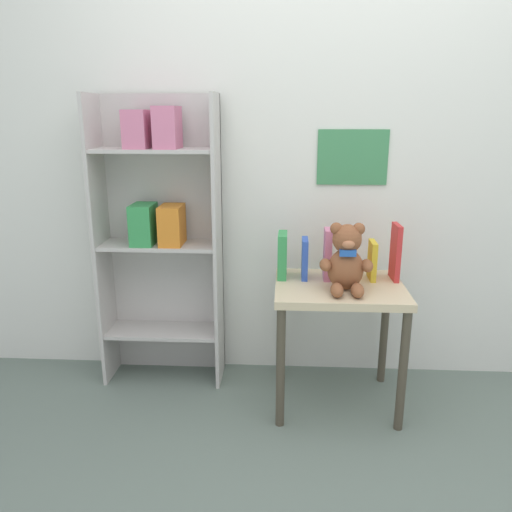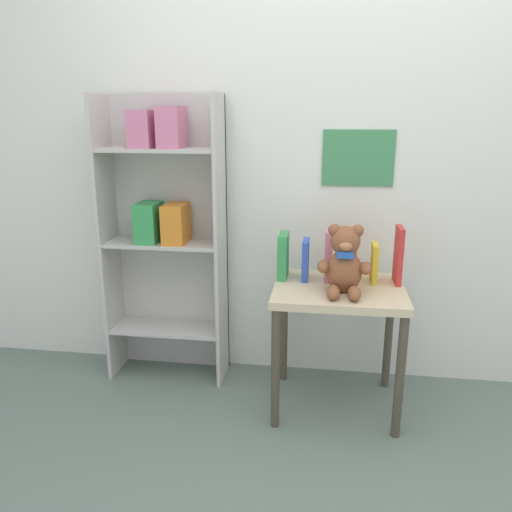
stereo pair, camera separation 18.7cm
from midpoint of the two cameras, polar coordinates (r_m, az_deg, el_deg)
wall_back at (r=2.58m, az=5.84°, el=13.15°), size 4.80×0.07×2.50m
bookshelf_side at (r=2.59m, az=-12.95°, el=3.43°), size 0.61×0.25×1.47m
display_table at (r=2.36m, az=7.18°, el=-5.53°), size 0.59×0.49×0.61m
teddy_bear at (r=2.22m, az=7.91°, el=-0.51°), size 0.23×0.21×0.31m
book_standing_green at (r=2.40m, az=0.80°, el=0.08°), size 0.04×0.15×0.22m
book_standing_blue at (r=2.39m, az=3.35°, el=-0.32°), size 0.03×0.13×0.19m
book_standing_pink at (r=2.37m, az=5.94°, el=0.18°), size 0.03×0.11×0.24m
book_standing_orange at (r=2.39m, az=8.48°, el=-0.40°), size 0.05×0.15×0.19m
book_standing_yellow at (r=2.41m, az=10.99°, el=-0.51°), size 0.03×0.13×0.18m
book_standing_red at (r=2.42m, az=13.54°, el=0.41°), size 0.03×0.13×0.27m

